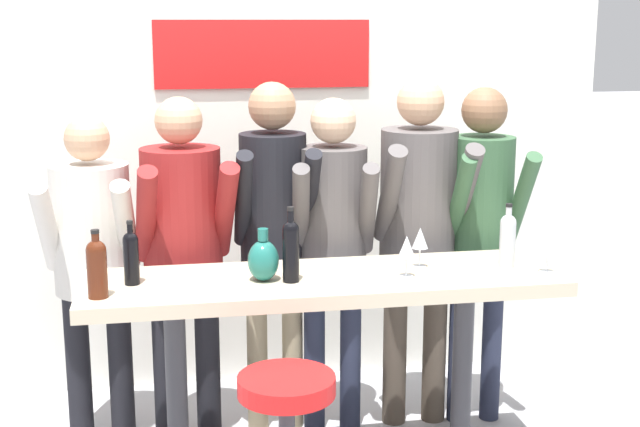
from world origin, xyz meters
The scene contains 16 objects.
back_wall centered at (0.00, 1.31, 1.36)m, with size 3.62×0.12×2.70m.
tasting_table centered at (0.00, 0.00, 0.80)m, with size 2.02×0.57×0.97m.
person_far_left centered at (-0.99, 0.61, 0.98)m, with size 0.46×0.54×1.59m.
person_left centered at (-0.57, 0.55, 1.04)m, with size 0.48×0.57×1.68m.
person_center_left centered at (-0.13, 0.61, 1.09)m, with size 0.39×0.52×1.74m.
person_center centered at (0.15, 0.54, 1.04)m, with size 0.44×0.55×1.66m.
person_center_right centered at (0.57, 0.55, 1.08)m, with size 0.46×0.57×1.75m.
person_right centered at (0.88, 0.52, 1.07)m, with size 0.40×0.53×1.71m.
wine_bottle_0 centered at (-0.91, -0.14, 1.09)m, with size 0.08×0.08×0.27m.
wine_bottle_1 centered at (-0.15, -0.06, 1.11)m, with size 0.07×0.07×0.31m.
wine_bottle_2 centered at (-0.79, 0.02, 1.09)m, with size 0.06×0.06×0.27m.
wine_bottle_3 centered at (0.81, 0.00, 1.10)m, with size 0.07×0.07×0.28m.
wine_glass_0 centered at (0.43, 0.05, 1.09)m, with size 0.07×0.07×0.18m.
wine_glass_1 centered at (0.94, -0.12, 1.09)m, with size 0.07×0.07×0.18m.
wine_glass_2 centered at (0.34, -0.08, 1.09)m, with size 0.07×0.07×0.18m.
decorative_vase centered at (-0.26, -0.02, 1.05)m, with size 0.13×0.13×0.22m.
Camera 1 is at (-0.65, -3.54, 2.02)m, focal length 50.00 mm.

